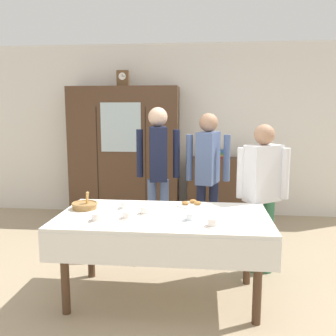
{
  "coord_description": "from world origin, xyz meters",
  "views": [
    {
      "loc": [
        0.35,
        -3.3,
        1.67
      ],
      "look_at": [
        0.0,
        0.2,
        1.12
      ],
      "focal_mm": 39.5,
      "sensor_mm": 36.0,
      "label": 1
    }
  ],
  "objects_px": {
    "book_stack": "(224,154)",
    "tea_cup_back_edge": "(145,211)",
    "wall_cabinet": "(125,153)",
    "spoon_back_edge": "(226,215)",
    "tea_cup_near_right": "(127,216)",
    "spoon_far_right": "(169,220)",
    "tea_cup_mid_right": "(125,206)",
    "bookshelf_low": "(223,188)",
    "tea_cup_near_left": "(190,217)",
    "person_by_cabinet": "(262,185)",
    "tea_cup_far_right": "(212,223)",
    "pastry_plate": "(192,204)",
    "mantel_clock": "(123,78)",
    "dining_table": "(163,227)",
    "person_beside_shelf": "(208,168)",
    "tea_cup_center": "(96,218)",
    "bread_basket": "(85,205)",
    "person_behind_table_left": "(158,163)"
  },
  "relations": [
    {
      "from": "tea_cup_mid_right",
      "to": "bread_basket",
      "type": "xyz_separation_m",
      "value": [
        -0.37,
        -0.04,
        0.01
      ]
    },
    {
      "from": "book_stack",
      "to": "tea_cup_back_edge",
      "type": "bearing_deg",
      "value": -107.21
    },
    {
      "from": "tea_cup_near_left",
      "to": "person_behind_table_left",
      "type": "height_order",
      "value": "person_behind_table_left"
    },
    {
      "from": "bread_basket",
      "to": "spoon_far_right",
      "type": "distance_m",
      "value": 0.86
    },
    {
      "from": "mantel_clock",
      "to": "tea_cup_center",
      "type": "height_order",
      "value": "mantel_clock"
    },
    {
      "from": "tea_cup_near_left",
      "to": "tea_cup_back_edge",
      "type": "relative_size",
      "value": 1.0
    },
    {
      "from": "book_stack",
      "to": "tea_cup_near_left",
      "type": "bearing_deg",
      "value": -98.32
    },
    {
      "from": "tea_cup_near_left",
      "to": "person_by_cabinet",
      "type": "xyz_separation_m",
      "value": [
        0.7,
        0.79,
        0.13
      ]
    },
    {
      "from": "mantel_clock",
      "to": "person_behind_table_left",
      "type": "xyz_separation_m",
      "value": [
        0.7,
        -1.32,
        -1.11
      ]
    },
    {
      "from": "tea_cup_near_right",
      "to": "person_by_cabinet",
      "type": "bearing_deg",
      "value": 32.75
    },
    {
      "from": "bread_basket",
      "to": "pastry_plate",
      "type": "distance_m",
      "value": 1.0
    },
    {
      "from": "bookshelf_low",
      "to": "tea_cup_back_edge",
      "type": "relative_size",
      "value": 8.46
    },
    {
      "from": "mantel_clock",
      "to": "tea_cup_back_edge",
      "type": "xyz_separation_m",
      "value": [
        0.74,
        -2.55,
        -1.35
      ]
    },
    {
      "from": "tea_cup_far_right",
      "to": "tea_cup_back_edge",
      "type": "xyz_separation_m",
      "value": [
        -0.58,
        0.3,
        0.0
      ]
    },
    {
      "from": "tea_cup_near_right",
      "to": "spoon_far_right",
      "type": "distance_m",
      "value": 0.36
    },
    {
      "from": "person_beside_shelf",
      "to": "tea_cup_center",
      "type": "bearing_deg",
      "value": -121.45
    },
    {
      "from": "dining_table",
      "to": "tea_cup_far_right",
      "type": "relative_size",
      "value": 14.08
    },
    {
      "from": "tea_cup_mid_right",
      "to": "person_by_cabinet",
      "type": "distance_m",
      "value": 1.4
    },
    {
      "from": "wall_cabinet",
      "to": "tea_cup_far_right",
      "type": "relative_size",
      "value": 15.62
    },
    {
      "from": "book_stack",
      "to": "tea_cup_center",
      "type": "distance_m",
      "value": 3.09
    },
    {
      "from": "mantel_clock",
      "to": "tea_cup_far_right",
      "type": "height_order",
      "value": "mantel_clock"
    },
    {
      "from": "tea_cup_back_edge",
      "to": "spoon_far_right",
      "type": "distance_m",
      "value": 0.28
    },
    {
      "from": "tea_cup_near_right",
      "to": "tea_cup_far_right",
      "type": "relative_size",
      "value": 1.0
    },
    {
      "from": "tea_cup_near_right",
      "to": "spoon_far_right",
      "type": "xyz_separation_m",
      "value": [
        0.36,
        -0.0,
        -0.02
      ]
    },
    {
      "from": "book_stack",
      "to": "tea_cup_mid_right",
      "type": "bearing_deg",
      "value": -112.74
    },
    {
      "from": "tea_cup_far_right",
      "to": "person_behind_table_left",
      "type": "height_order",
      "value": "person_behind_table_left"
    },
    {
      "from": "book_stack",
      "to": "bookshelf_low",
      "type": "bearing_deg",
      "value": 180.0
    },
    {
      "from": "pastry_plate",
      "to": "mantel_clock",
      "type": "bearing_deg",
      "value": 117.1
    },
    {
      "from": "tea_cup_center",
      "to": "tea_cup_far_right",
      "type": "xyz_separation_m",
      "value": [
        0.95,
        -0.05,
        0.0
      ]
    },
    {
      "from": "person_behind_table_left",
      "to": "bookshelf_low",
      "type": "bearing_deg",
      "value": 58.2
    },
    {
      "from": "book_stack",
      "to": "spoon_far_right",
      "type": "bearing_deg",
      "value": -101.83
    },
    {
      "from": "wall_cabinet",
      "to": "spoon_back_edge",
      "type": "bearing_deg",
      "value": -60.48
    },
    {
      "from": "wall_cabinet",
      "to": "person_by_cabinet",
      "type": "height_order",
      "value": "wall_cabinet"
    },
    {
      "from": "wall_cabinet",
      "to": "tea_cup_mid_right",
      "type": "relative_size",
      "value": 15.62
    },
    {
      "from": "tea_cup_near_left",
      "to": "dining_table",
      "type": "bearing_deg",
      "value": 153.23
    },
    {
      "from": "tea_cup_center",
      "to": "tea_cup_far_right",
      "type": "distance_m",
      "value": 0.95
    },
    {
      "from": "spoon_back_edge",
      "to": "bread_basket",
      "type": "bearing_deg",
      "value": 175.3
    },
    {
      "from": "dining_table",
      "to": "book_stack",
      "type": "relative_size",
      "value": 9.03
    },
    {
      "from": "spoon_back_edge",
      "to": "spoon_far_right",
      "type": "xyz_separation_m",
      "value": [
        -0.47,
        -0.17,
        0.0
      ]
    },
    {
      "from": "tea_cup_center",
      "to": "person_by_cabinet",
      "type": "height_order",
      "value": "person_by_cabinet"
    },
    {
      "from": "tea_cup_mid_right",
      "to": "person_beside_shelf",
      "type": "xyz_separation_m",
      "value": [
        0.77,
        1.09,
        0.2
      ]
    },
    {
      "from": "tea_cup_back_edge",
      "to": "spoon_far_right",
      "type": "bearing_deg",
      "value": -34.2
    },
    {
      "from": "book_stack",
      "to": "pastry_plate",
      "type": "distance_m",
      "value": 2.32
    },
    {
      "from": "wall_cabinet",
      "to": "tea_cup_far_right",
      "type": "height_order",
      "value": "wall_cabinet"
    },
    {
      "from": "bookshelf_low",
      "to": "tea_cup_far_right",
      "type": "height_order",
      "value": "bookshelf_low"
    },
    {
      "from": "wall_cabinet",
      "to": "bookshelf_low",
      "type": "distance_m",
      "value": 1.64
    },
    {
      "from": "wall_cabinet",
      "to": "spoon_back_edge",
      "type": "height_order",
      "value": "wall_cabinet"
    },
    {
      "from": "spoon_far_right",
      "to": "person_by_cabinet",
      "type": "relative_size",
      "value": 0.08
    },
    {
      "from": "tea_cup_mid_right",
      "to": "tea_cup_center",
      "type": "height_order",
      "value": "same"
    },
    {
      "from": "pastry_plate",
      "to": "person_beside_shelf",
      "type": "bearing_deg",
      "value": 80.34
    }
  ]
}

